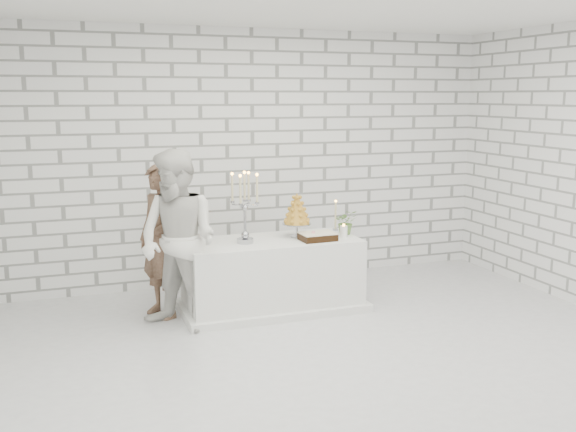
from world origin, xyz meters
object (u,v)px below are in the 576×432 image
Objects in this scene: bride at (178,241)px; croquembouche at (297,215)px; candelabra at (245,207)px; groom at (161,241)px; cake_table at (272,275)px.

bride reaches higher than croquembouche.
candelabra is 0.62m from croquembouche.
bride reaches higher than groom.
cake_table is 0.81m from candelabra.
bride is at bearing -164.97° from cake_table.
groom is 1.44m from croquembouche.
candelabra reaches higher than croquembouche.
croquembouche is at bearing 9.19° from candelabra.
groom reaches higher than croquembouche.
candelabra is at bearing 67.06° from bride.
candelabra is at bearing -170.59° from cake_table.
cake_table is 1.15× the size of groom.
croquembouche is (1.31, 0.32, 0.12)m from bride.
cake_table is 2.44× the size of candelabra.
candelabra is at bearing -170.81° from croquembouche.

